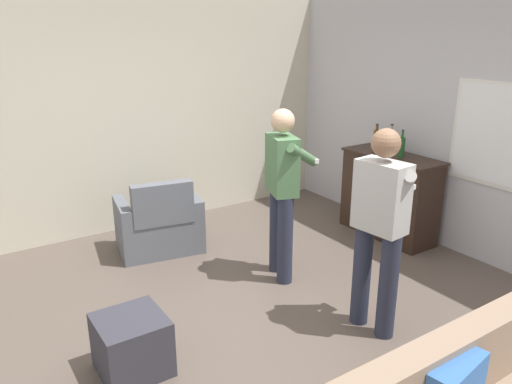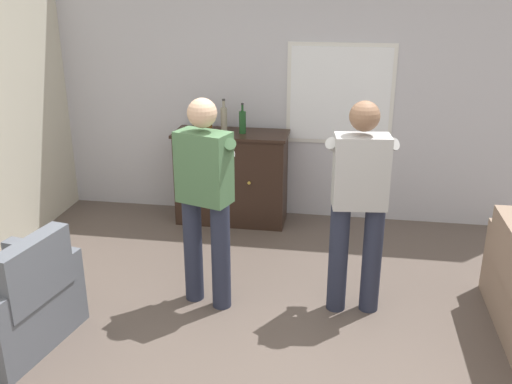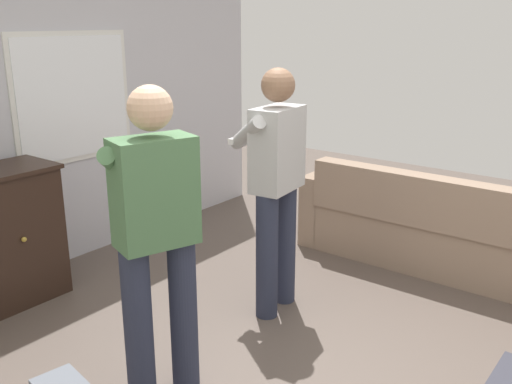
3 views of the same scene
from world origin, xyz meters
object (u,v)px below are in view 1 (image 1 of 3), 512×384
bottle_wine_green (402,147)px  person_standing_left (283,187)px  bottle_liquor_amber (391,142)px  bottle_spirits_clear (376,140)px  ottoman (132,345)px  sideboard_cabinet (389,195)px  person_standing_right (380,223)px  armchair (160,226)px

bottle_wine_green → person_standing_left: person_standing_left is taller
bottle_liquor_amber → person_standing_left: person_standing_left is taller
bottle_spirits_clear → person_standing_left: person_standing_left is taller
ottoman → person_standing_left: 1.99m
sideboard_cabinet → person_standing_right: person_standing_right is taller
sideboard_cabinet → bottle_liquor_amber: size_ratio=3.51×
sideboard_cabinet → person_standing_right: bearing=-50.6°
bottle_spirits_clear → sideboard_cabinet: bearing=12.8°
ottoman → armchair: bearing=151.4°
armchair → bottle_spirits_clear: (0.86, 2.39, 0.83)m
bottle_wine_green → person_standing_left: 1.67m
bottle_wine_green → bottle_liquor_amber: bearing=166.8°
bottle_liquor_amber → bottle_spirits_clear: size_ratio=1.04×
bottle_spirits_clear → person_standing_left: size_ratio=0.20×
bottle_liquor_amber → bottle_wine_green: bearing=-13.2°
sideboard_cabinet → person_standing_left: bearing=-85.1°
armchair → bottle_wine_green: size_ratio=3.14×
armchair → sideboard_cabinet: (1.08, 2.44, 0.21)m
armchair → bottle_liquor_amber: 2.80m
bottle_spirits_clear → armchair: bearing=-109.8°
bottle_wine_green → bottle_spirits_clear: bottle_spirits_clear is taller
ottoman → person_standing_right: (0.57, 1.85, 0.72)m
person_standing_left → bottle_liquor_amber: bearing=97.4°
armchair → bottle_liquor_amber: bearing=68.0°
bottle_spirits_clear → person_standing_right: bearing=-45.2°
sideboard_cabinet → ottoman: sideboard_cabinet is taller
bottle_spirits_clear → person_standing_right: 2.17m
bottle_wine_green → bottle_spirits_clear: size_ratio=0.95×
bottle_spirits_clear → bottle_wine_green: bearing=6.6°
armchair → bottle_liquor_amber: (1.00, 2.48, 0.83)m
armchair → ottoman: bearing=-28.6°
sideboard_cabinet → bottle_wine_green: size_ratio=3.82×
bottle_spirits_clear → ottoman: (0.95, -3.38, -0.91)m
armchair → bottle_spirits_clear: bottle_spirits_clear is taller
bottle_spirits_clear → person_standing_left: 1.67m
armchair → person_standing_right: person_standing_right is taller
armchair → bottle_spirits_clear: bearing=70.2°
armchair → sideboard_cabinet: sideboard_cabinet is taller
bottle_wine_green → person_standing_right: 1.97m
person_standing_left → sideboard_cabinet: bearing=94.9°
armchair → sideboard_cabinet: size_ratio=0.82×
armchair → person_standing_left: bearing=32.3°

